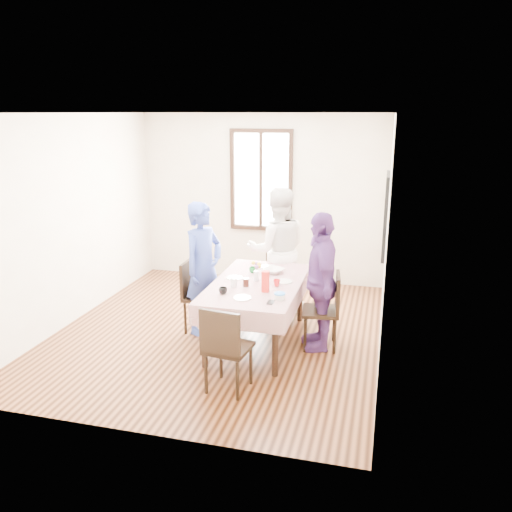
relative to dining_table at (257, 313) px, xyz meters
name	(u,v)px	position (x,y,z in m)	size (l,w,h in m)	color
ground	(219,331)	(-0.55, 0.18, -0.38)	(4.50, 4.50, 0.00)	black
back_wall	(261,199)	(-0.55, 2.43, 0.98)	(4.00, 4.00, 0.00)	beige
right_wall	(386,238)	(1.45, 0.18, 0.98)	(4.50, 4.50, 0.00)	beige
window_frame	(261,180)	(-0.55, 2.41, 1.27)	(1.02, 0.06, 1.62)	black
window_pane	(261,180)	(-0.55, 2.42, 1.27)	(0.90, 0.02, 1.50)	white
art_poster	(386,215)	(1.43, 0.48, 1.18)	(0.04, 0.76, 0.96)	red
dining_table	(257,313)	(0.00, 0.00, 0.00)	(0.91, 1.67, 0.75)	black
tablecloth	(257,283)	(0.00, 0.00, 0.38)	(1.03, 1.79, 0.01)	#5B0615
chair_left	(202,297)	(-0.76, 0.16, 0.08)	(0.42, 0.42, 0.91)	black
chair_right	(321,311)	(0.76, 0.05, 0.08)	(0.42, 0.42, 0.91)	black
chair_far	(277,278)	(0.00, 1.15, 0.08)	(0.42, 0.42, 0.91)	black
chair_near	(228,347)	(0.00, -1.15, 0.08)	(0.42, 0.42, 0.91)	black
person_left	(203,268)	(-0.74, 0.16, 0.46)	(0.61, 0.40, 1.67)	#314499
person_far	(277,250)	(0.00, 1.13, 0.49)	(0.85, 0.66, 1.74)	white
person_right	(320,281)	(0.74, 0.05, 0.44)	(0.96, 0.40, 1.64)	#593078
mug_black	(223,291)	(-0.27, -0.48, 0.42)	(0.09, 0.09, 0.07)	black
mug_flag	(277,283)	(0.25, -0.07, 0.43)	(0.08, 0.08, 0.08)	red
mug_green	(253,270)	(-0.15, 0.35, 0.42)	(0.09, 0.09, 0.07)	#0C7226
serving_bowl	(274,271)	(0.11, 0.41, 0.42)	(0.24, 0.24, 0.06)	white
juice_carton	(265,281)	(0.17, -0.29, 0.51)	(0.08, 0.08, 0.24)	red
butter_tub	(280,297)	(0.38, -0.49, 0.42)	(0.12, 0.12, 0.06)	white
jam_jar	(246,282)	(-0.09, -0.18, 0.44)	(0.07, 0.07, 0.10)	black
drinking_glass	(234,283)	(-0.22, -0.22, 0.44)	(0.07, 0.07, 0.10)	silver
smartphone	(271,302)	(0.31, -0.61, 0.39)	(0.07, 0.13, 0.01)	black
flower_vase	(256,276)	(-0.02, 0.05, 0.45)	(0.06, 0.06, 0.12)	silver
plate_left	(234,278)	(-0.31, 0.08, 0.39)	(0.20, 0.20, 0.01)	white
plate_right	(284,281)	(0.31, 0.09, 0.39)	(0.20, 0.20, 0.01)	white
plate_far	(268,267)	(-0.01, 0.63, 0.39)	(0.20, 0.20, 0.01)	white
plate_near	(242,298)	(-0.02, -0.57, 0.39)	(0.20, 0.20, 0.01)	white
butter_lid	(280,293)	(0.38, -0.49, 0.45)	(0.12, 0.12, 0.01)	blue
flower_bunch	(256,267)	(-0.02, 0.05, 0.56)	(0.09, 0.09, 0.10)	yellow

